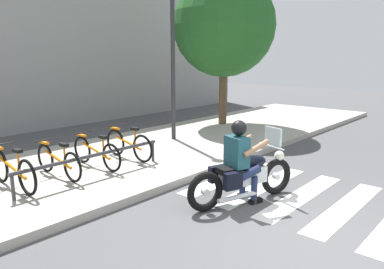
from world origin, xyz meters
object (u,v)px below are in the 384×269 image
object	(u,v)px
bicycle_2	(96,152)
bike_rack	(93,157)
bicycle_0	(13,170)
street_lamp	(173,46)
bicycle_3	(128,144)
tree_near_rack	(224,26)
rider	(241,156)
motorcycle	(244,176)
bicycle_1	(58,161)

from	to	relation	value
bicycle_2	bike_rack	size ratio (longest dim) A/B	0.51
bicycle_0	street_lamp	xyz separation A→B (m)	(4.87, 0.72, 2.25)
bicycle_3	tree_near_rack	bearing A→B (deg)	12.37
rider	bicycle_3	size ratio (longest dim) A/B	0.92
bike_rack	rider	bearing A→B (deg)	-66.95
motorcycle	street_lamp	size ratio (longest dim) A/B	0.47
bike_rack	bicycle_3	bearing A→B (deg)	22.85
bicycle_1	bike_rack	world-z (taller)	bicycle_1
bike_rack	bicycle_2	bearing A→B (deg)	51.71
bicycle_3	bicycle_2	bearing A→B (deg)	179.92
bicycle_3	street_lamp	distance (m)	3.26
tree_near_rack	bicycle_3	bearing A→B (deg)	-167.63
rider	bicycle_2	xyz separation A→B (m)	(-0.69, 3.22, -0.35)
motorcycle	street_lamp	distance (m)	5.15
bicycle_2	tree_near_rack	bearing A→B (deg)	10.60
street_lamp	bicycle_3	bearing A→B (deg)	-162.10
motorcycle	bicycle_0	bearing A→B (deg)	127.84
motorcycle	bicycle_2	world-z (taller)	motorcycle
rider	bicycle_0	xyz separation A→B (m)	(-2.45, 3.21, -0.34)
bicycle_2	tree_near_rack	xyz separation A→B (m)	(6.00, 1.12, 3.00)
street_lamp	bicycle_1	bearing A→B (deg)	-169.74
bicycle_0	bicycle_1	xyz separation A→B (m)	(0.88, 0.00, -0.02)
bicycle_1	motorcycle	bearing A→B (deg)	-63.14
motorcycle	bicycle_3	size ratio (longest dim) A/B	1.35
bicycle_3	rider	bearing A→B (deg)	-93.26
street_lamp	bicycle_2	bearing A→B (deg)	-166.94
bicycle_3	street_lamp	size ratio (longest dim) A/B	0.35
street_lamp	bicycle_0	bearing A→B (deg)	-171.54
bicycle_2	street_lamp	xyz separation A→B (m)	(3.12, 0.72, 2.27)
bicycle_3	motorcycle	bearing A→B (deg)	-91.97
rider	bicycle_0	bearing A→B (deg)	127.27
rider	bicycle_2	bearing A→B (deg)	102.17
street_lamp	tree_near_rack	world-z (taller)	tree_near_rack
motorcycle	bike_rack	world-z (taller)	motorcycle
bicycle_1	bicycle_3	xyz separation A→B (m)	(1.75, -0.00, 0.02)
motorcycle	bicycle_0	size ratio (longest dim) A/B	1.26
bike_rack	street_lamp	distance (m)	4.37
bicycle_2	bike_rack	world-z (taller)	bicycle_2
bicycle_2	bike_rack	xyz separation A→B (m)	(-0.44, -0.56, 0.08)
rider	bike_rack	size ratio (longest dim) A/B	0.45
motorcycle	rider	world-z (taller)	rider
bicycle_3	tree_near_rack	distance (m)	6.04
bicycle_2	rider	bearing A→B (deg)	-77.83
motorcycle	bicycle_1	bearing A→B (deg)	116.86
bike_rack	tree_near_rack	bearing A→B (deg)	14.61
bicycle_0	bicycle_2	size ratio (longest dim) A/B	1.03
rider	bicycle_2	size ratio (longest dim) A/B	0.88
bicycle_1	bicycle_3	bearing A→B (deg)	-0.04
tree_near_rack	bicycle_0	bearing A→B (deg)	-171.75
motorcycle	bicycle_0	world-z (taller)	motorcycle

